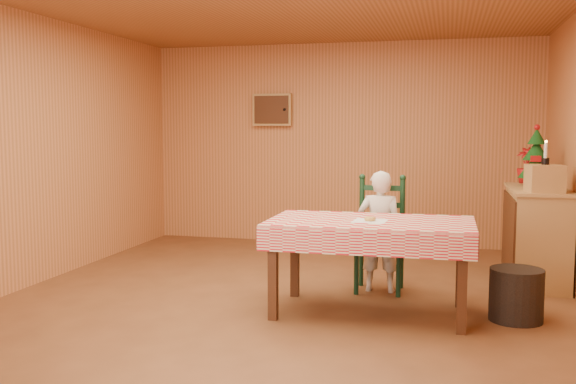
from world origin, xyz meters
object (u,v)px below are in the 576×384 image
object	(u,v)px
shelf_unit	(535,235)
crate	(545,178)
ladder_chair	(380,237)
storage_bin	(516,295)
seated_child	(380,231)
christmas_tree	(536,158)
dining_table	(371,230)

from	to	relation	value
shelf_unit	crate	size ratio (longest dim) A/B	4.13
ladder_chair	storage_bin	xyz separation A→B (m)	(1.14, -0.71, -0.30)
shelf_unit	seated_child	bearing A→B (deg)	-152.44
ladder_chair	christmas_tree	world-z (taller)	christmas_tree
storage_bin	shelf_unit	bearing A→B (deg)	77.79
shelf_unit	christmas_tree	distance (m)	0.79
ladder_chair	crate	world-z (taller)	crate
storage_bin	ladder_chair	bearing A→B (deg)	148.05
shelf_unit	crate	world-z (taller)	crate
dining_table	seated_child	distance (m)	0.74
storage_bin	christmas_tree	bearing A→B (deg)	79.30
crate	dining_table	bearing A→B (deg)	-143.31
dining_table	storage_bin	world-z (taller)	dining_table
christmas_tree	storage_bin	distance (m)	1.97
seated_child	crate	distance (m)	1.58
shelf_unit	storage_bin	distance (m)	1.47
seated_child	shelf_unit	size ratio (longest dim) A/B	0.91
dining_table	storage_bin	size ratio (longest dim) A/B	3.99
crate	christmas_tree	xyz separation A→B (m)	(-0.00, 0.65, 0.16)
crate	storage_bin	distance (m)	1.36
seated_child	storage_bin	bearing A→B (deg)	150.15
storage_bin	crate	bearing A→B (deg)	72.76
christmas_tree	seated_child	bearing A→B (deg)	-145.39
shelf_unit	christmas_tree	xyz separation A→B (m)	(0.01, 0.25, 0.74)
ladder_chair	christmas_tree	size ratio (longest dim) A/B	1.74
seated_child	storage_bin	distance (m)	1.37
crate	ladder_chair	bearing A→B (deg)	-168.40
shelf_unit	christmas_tree	size ratio (longest dim) A/B	2.00
shelf_unit	storage_bin	xyz separation A→B (m)	(-0.31, -1.41, -0.26)
dining_table	seated_child	size ratio (longest dim) A/B	1.47
storage_bin	dining_table	bearing A→B (deg)	-176.30
ladder_chair	storage_bin	distance (m)	1.38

